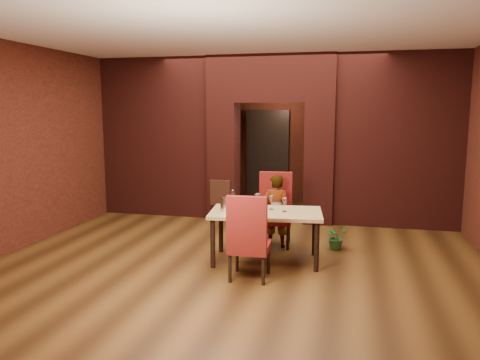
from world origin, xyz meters
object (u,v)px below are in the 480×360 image
(chair_near, at_px, (250,236))
(potted_plant, at_px, (336,237))
(person_seated, at_px, (276,211))
(wine_glass_b, at_px, (271,203))
(wine_bucket, at_px, (226,204))
(dining_table, at_px, (266,236))
(water_bottle, at_px, (233,198))
(wine_glass_a, at_px, (257,201))
(chair_far, at_px, (275,210))
(wine_glass_c, at_px, (285,205))

(chair_near, xyz_separation_m, potted_plant, (1.05, 1.56, -0.36))
(person_seated, height_order, wine_glass_b, person_seated)
(person_seated, xyz_separation_m, wine_bucket, (-0.59, -0.86, 0.25))
(chair_near, bearing_deg, wine_bucket, -53.03)
(dining_table, distance_m, wine_glass_b, 0.49)
(wine_glass_b, bearing_deg, chair_near, -98.76)
(wine_glass_b, distance_m, water_bottle, 0.58)
(wine_bucket, bearing_deg, potted_plant, 31.78)
(wine_glass_a, bearing_deg, wine_glass_b, -0.12)
(chair_far, relative_size, person_seated, 1.00)
(chair_far, xyz_separation_m, wine_bucket, (-0.56, -0.91, 0.25))
(chair_far, xyz_separation_m, water_bottle, (-0.52, -0.66, 0.29))
(chair_far, distance_m, water_bottle, 0.89)
(chair_near, distance_m, person_seated, 1.47)
(chair_far, distance_m, person_seated, 0.06)
(person_seated, xyz_separation_m, wine_glass_c, (0.23, -0.70, 0.25))
(dining_table, bearing_deg, chair_far, 83.34)
(wine_glass_b, height_order, water_bottle, water_bottle)
(potted_plant, bearing_deg, chair_far, -177.71)
(person_seated, distance_m, wine_bucket, 1.07)
(person_seated, bearing_deg, dining_table, 88.10)
(chair_far, distance_m, potted_plant, 1.05)
(wine_glass_c, bearing_deg, water_bottle, 172.66)
(chair_far, bearing_deg, wine_bucket, -126.74)
(dining_table, distance_m, wine_bucket, 0.74)
(water_bottle, bearing_deg, chair_near, -62.99)
(person_seated, bearing_deg, chair_far, -57.51)
(dining_table, distance_m, person_seated, 0.78)
(wine_bucket, bearing_deg, wine_glass_a, 31.87)
(chair_near, xyz_separation_m, wine_glass_b, (0.13, 0.86, 0.28))
(wine_glass_c, bearing_deg, dining_table, -170.69)
(dining_table, xyz_separation_m, potted_plant, (0.97, 0.84, -0.17))
(wine_glass_a, height_order, wine_glass_b, wine_glass_a)
(wine_glass_a, xyz_separation_m, wine_bucket, (-0.41, -0.25, -0.01))
(person_seated, xyz_separation_m, water_bottle, (-0.55, -0.60, 0.29))
(water_bottle, height_order, potted_plant, water_bottle)
(person_seated, relative_size, potted_plant, 2.97)
(wine_glass_c, bearing_deg, wine_glass_b, 154.63)
(wine_glass_b, xyz_separation_m, wine_bucket, (-0.61, -0.25, -0.00))
(dining_table, bearing_deg, chair_near, -103.02)
(water_bottle, bearing_deg, wine_glass_c, -7.34)
(dining_table, relative_size, chair_far, 1.35)
(chair_far, distance_m, wine_glass_a, 0.72)
(wine_glass_c, bearing_deg, person_seated, 107.91)
(dining_table, bearing_deg, person_seated, 80.75)
(chair_far, height_order, chair_near, chair_far)
(chair_near, xyz_separation_m, wine_glass_a, (-0.07, 0.86, 0.29))
(wine_glass_a, xyz_separation_m, wine_glass_b, (0.21, -0.00, -0.01))
(wine_glass_a, bearing_deg, dining_table, -42.88)
(chair_near, distance_m, wine_glass_c, 0.88)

